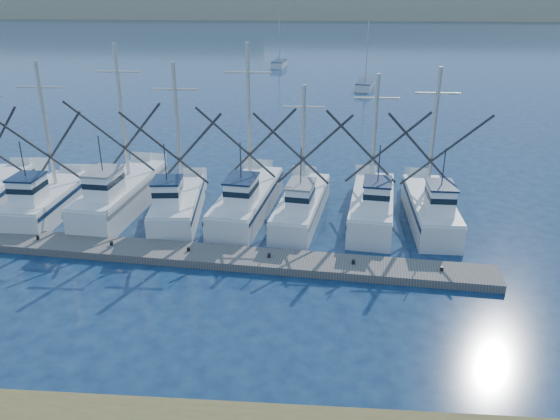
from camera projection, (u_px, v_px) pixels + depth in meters
name	position (u px, v px, depth m)	size (l,w,h in m)	color
ground	(298.00, 344.00, 20.41)	(500.00, 500.00, 0.00)	#0D1D3C
floating_dock	(189.00, 255.00, 26.70)	(29.26, 1.95, 0.39)	#65615B
dune_ridge	(322.00, 2.00, 211.51)	(360.00, 60.00, 10.00)	tan
trawler_fleet	(203.00, 202.00, 31.01)	(28.20, 8.99, 9.52)	silver
sailboat_near	(365.00, 84.00, 69.01)	(2.89, 6.57, 8.10)	silver
sailboat_far	(279.00, 64.00, 86.12)	(2.26, 4.89, 8.10)	silver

